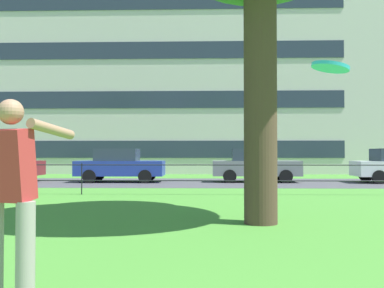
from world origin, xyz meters
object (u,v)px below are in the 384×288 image
Objects in this scene: frisbee at (330,67)px; apartment_building_background at (146,90)px; person_thrower at (11,194)px; car_grey_right at (255,165)px; car_blue_left at (120,165)px.

apartment_building_background is (-5.81, 32.56, 4.64)m from frisbee.
person_thrower is 17.07m from car_grey_right.
apartment_building_background is (-3.24, 32.03, 5.62)m from person_thrower.
frisbee is 17.58m from car_blue_left.
apartment_building_background is at bearing 93.53° from car_blue_left.
person_thrower is at bearing -84.22° from apartment_building_background.
person_thrower is 0.05× the size of apartment_building_background.
apartment_building_background reaches higher than car_blue_left.
frisbee is 33.40m from apartment_building_background.
car_blue_left is at bearing -177.50° from car_grey_right.
person_thrower is 16.48m from car_blue_left.
car_blue_left is at bearing -86.47° from apartment_building_background.
frisbee reaches higher than car_grey_right.
car_blue_left is (-2.27, 16.32, -0.18)m from person_thrower.
apartment_building_background is at bearing 95.78° from person_thrower.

